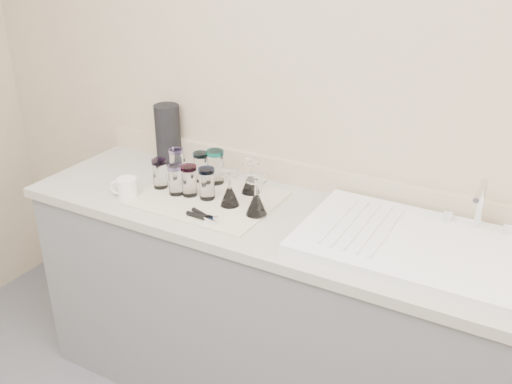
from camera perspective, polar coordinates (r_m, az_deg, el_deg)
The scene contains 16 objects.
counter_unit at distance 2.41m, azimuth 1.85°, elevation -11.74°, with size 2.06×0.62×0.90m.
sink_unit at distance 2.01m, azimuth 16.27°, elevation -5.17°, with size 0.82×0.50×0.22m.
dish_towel at distance 2.29m, azimuth -4.88°, elevation -0.63°, with size 0.55×0.42×0.01m, color silver.
tumbler_teal at distance 2.48m, azimuth -7.93°, elevation 2.95°, with size 0.06×0.06×0.12m.
tumbler_cyan at distance 2.42m, azimuth -5.53°, elevation 2.54°, with size 0.06×0.06×0.13m.
tumbler_purple at distance 2.39m, azimuth -4.08°, elevation 2.56°, with size 0.07×0.07×0.14m.
tumbler_magenta at distance 2.38m, azimuth -9.60°, elevation 1.84°, with size 0.06×0.06×0.12m.
tumbler_blue at distance 2.31m, azimuth -8.03°, elevation 1.25°, with size 0.06×0.06×0.12m.
tumbler_lavender at distance 2.26m, azimuth -4.94°, elevation 0.87°, with size 0.06×0.06×0.13m.
tumbler_extra at distance 2.29m, azimuth -6.70°, elevation 1.16°, with size 0.06×0.06×0.13m.
goblet_back_left at distance 2.31m, azimuth -0.56°, elevation 1.02°, with size 0.08×0.08×0.14m.
goblet_front_left at distance 2.20m, azimuth -2.66°, elevation -0.21°, with size 0.08×0.08×0.14m.
goblet_front_right at distance 2.13m, azimuth 0.03°, elevation -1.04°, with size 0.08×0.08×0.15m.
can_opener at distance 2.12m, azimuth -5.26°, elevation -2.47°, with size 0.14×0.07×0.02m.
white_mug at distance 2.34m, azimuth -12.82°, elevation 0.41°, with size 0.12×0.11×0.08m.
paper_towel_roll at distance 2.64m, azimuth -8.80°, elevation 5.74°, with size 0.14×0.14×0.27m.
Camera 1 is at (0.87, -0.52, 1.90)m, focal length 40.00 mm.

